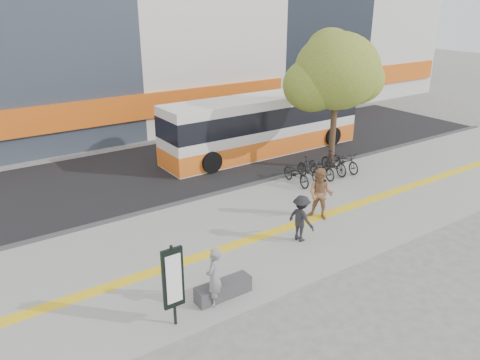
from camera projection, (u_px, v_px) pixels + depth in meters
ground at (272, 253)px, 15.23m from camera, size 120.00×120.00×0.00m
sidewalk at (245, 234)px, 16.37m from camera, size 40.00×7.00×0.08m
tactile_strip at (253, 239)px, 15.97m from camera, size 40.00×0.45×0.01m
street at (152, 172)px, 22.14m from camera, size 40.00×8.00×0.06m
curb at (195, 200)px, 19.05m from camera, size 40.00×0.25×0.14m
bench at (223, 289)px, 12.83m from camera, size 1.60×0.45×0.45m
signboard at (173, 279)px, 11.36m from camera, size 0.55×0.10×2.20m
street_tree at (335, 73)px, 21.10m from camera, size 4.40×3.80×6.31m
bus at (263, 126)px, 24.45m from camera, size 11.00×2.61×2.93m
bicycle_row at (322, 167)px, 21.23m from camera, size 3.78×1.88×1.06m
seated_woman at (214, 277)px, 12.30m from camera, size 0.72×0.68×1.65m
pedestrian_tan at (321, 194)px, 17.12m from camera, size 1.09×1.17×1.92m
pedestrian_dark at (301, 218)px, 15.62m from camera, size 0.72×1.09×1.59m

